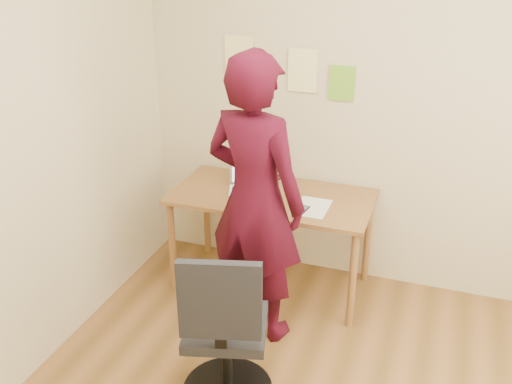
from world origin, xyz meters
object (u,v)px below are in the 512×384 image
at_px(person, 255,200).
at_px(laptop, 250,183).
at_px(phone, 302,210).
at_px(office_chair, 225,339).
at_px(desk, 272,206).

bearing_deg(person, laptop, -52.91).
xyz_separation_m(phone, office_chair, (-0.14, -1.03, -0.32)).
height_order(phone, person, person).
distance_m(phone, office_chair, 1.09).
height_order(desk, office_chair, office_chair).
bearing_deg(phone, person, -113.97).
height_order(desk, person, person).
height_order(desk, phone, phone).
bearing_deg(phone, office_chair, -88.39).
bearing_deg(office_chair, phone, 67.11).
xyz_separation_m(desk, person, (0.05, -0.50, 0.27)).
xyz_separation_m(desk, laptop, (-0.18, 0.05, 0.14)).
bearing_deg(phone, desk, 156.11).
relative_size(laptop, phone, 2.71).
relative_size(office_chair, person, 0.54).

